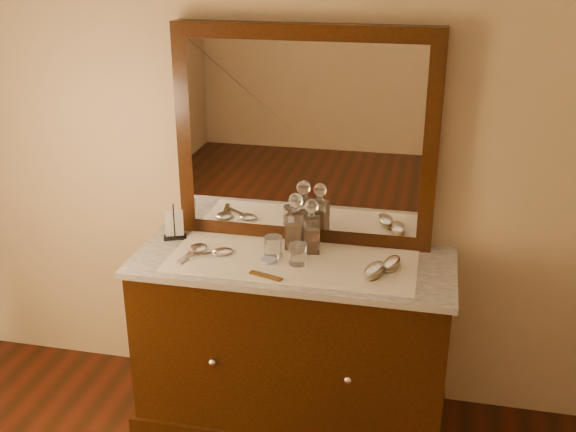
% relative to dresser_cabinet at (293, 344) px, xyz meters
% --- Properties ---
extents(dresser_cabinet, '(1.40, 0.55, 0.82)m').
position_rel_dresser_cabinet_xyz_m(dresser_cabinet, '(0.00, 0.00, 0.00)').
color(dresser_cabinet, black).
rests_on(dresser_cabinet, floor).
extents(dresser_plinth, '(1.46, 0.59, 0.08)m').
position_rel_dresser_cabinet_xyz_m(dresser_plinth, '(0.00, 0.00, -0.37)').
color(dresser_plinth, black).
rests_on(dresser_plinth, floor).
extents(knob_left, '(0.04, 0.04, 0.04)m').
position_rel_dresser_cabinet_xyz_m(knob_left, '(-0.30, -0.28, 0.04)').
color(knob_left, silver).
rests_on(knob_left, dresser_cabinet).
extents(knob_right, '(0.04, 0.04, 0.04)m').
position_rel_dresser_cabinet_xyz_m(knob_right, '(0.30, -0.28, 0.04)').
color(knob_right, silver).
rests_on(knob_right, dresser_cabinet).
extents(marble_top, '(1.44, 0.59, 0.03)m').
position_rel_dresser_cabinet_xyz_m(marble_top, '(0.00, 0.00, 0.42)').
color(marble_top, silver).
rests_on(marble_top, dresser_cabinet).
extents(mirror_frame, '(1.20, 0.08, 1.00)m').
position_rel_dresser_cabinet_xyz_m(mirror_frame, '(0.00, 0.25, 0.94)').
color(mirror_frame, black).
rests_on(mirror_frame, marble_top).
extents(mirror_glass, '(1.06, 0.01, 0.86)m').
position_rel_dresser_cabinet_xyz_m(mirror_glass, '(0.00, 0.21, 0.94)').
color(mirror_glass, white).
rests_on(mirror_glass, marble_top).
extents(lace_runner, '(1.10, 0.45, 0.00)m').
position_rel_dresser_cabinet_xyz_m(lace_runner, '(0.00, -0.02, 0.44)').
color(lace_runner, silver).
rests_on(lace_runner, marble_top).
extents(pin_dish, '(0.09, 0.09, 0.01)m').
position_rel_dresser_cabinet_xyz_m(pin_dish, '(-0.10, -0.05, 0.45)').
color(pin_dish, white).
rests_on(pin_dish, lace_runner).
extents(comb, '(0.16, 0.07, 0.01)m').
position_rel_dresser_cabinet_xyz_m(comb, '(-0.08, -0.20, 0.45)').
color(comb, brown).
rests_on(comb, lace_runner).
extents(napkin_rack, '(0.12, 0.10, 0.16)m').
position_rel_dresser_cabinet_xyz_m(napkin_rack, '(-0.60, 0.11, 0.51)').
color(napkin_rack, black).
rests_on(napkin_rack, marble_top).
extents(decanter_left, '(0.09, 0.09, 0.27)m').
position_rel_dresser_cabinet_xyz_m(decanter_left, '(-0.01, 0.12, 0.55)').
color(decanter_left, '#904715').
rests_on(decanter_left, lace_runner).
extents(decanter_right, '(0.09, 0.09, 0.25)m').
position_rel_dresser_cabinet_xyz_m(decanter_right, '(0.06, 0.10, 0.54)').
color(decanter_right, '#904715').
rests_on(decanter_right, lace_runner).
extents(brush_near, '(0.11, 0.17, 0.04)m').
position_rel_dresser_cabinet_xyz_m(brush_near, '(0.37, -0.08, 0.47)').
color(brush_near, tan).
rests_on(brush_near, lace_runner).
extents(brush_far, '(0.09, 0.15, 0.04)m').
position_rel_dresser_cabinet_xyz_m(brush_far, '(0.44, 0.00, 0.46)').
color(brush_far, tan).
rests_on(brush_far, lace_runner).
extents(hand_mirror_outer, '(0.10, 0.23, 0.02)m').
position_rel_dresser_cabinet_xyz_m(hand_mirror_outer, '(-0.45, -0.02, 0.45)').
color(hand_mirror_outer, silver).
rests_on(hand_mirror_outer, lace_runner).
extents(hand_mirror_inner, '(0.20, 0.16, 0.02)m').
position_rel_dresser_cabinet_xyz_m(hand_mirror_inner, '(-0.34, -0.02, 0.45)').
color(hand_mirror_inner, silver).
rests_on(hand_mirror_inner, lace_runner).
extents(tumblers, '(0.21, 0.14, 0.09)m').
position_rel_dresser_cabinet_xyz_m(tumblers, '(-0.03, -0.01, 0.49)').
color(tumblers, white).
rests_on(tumblers, lace_runner).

